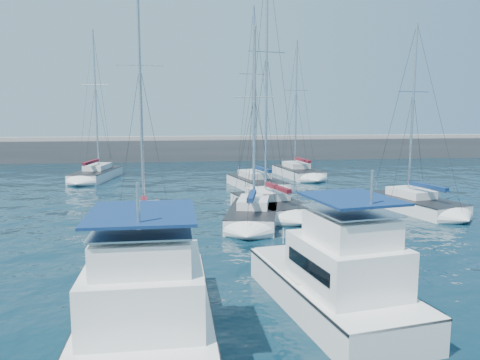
{
  "coord_description": "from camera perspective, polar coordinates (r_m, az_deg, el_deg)",
  "views": [
    {
      "loc": [
        -2.21,
        -17.41,
        7.02
      ],
      "look_at": [
        1.34,
        9.81,
        3.0
      ],
      "focal_mm": 35.0,
      "sensor_mm": 36.0,
      "label": 1
    }
  ],
  "objects": [
    {
      "name": "ground",
      "position": [
        18.91,
        -0.19,
        -13.47
      ],
      "size": [
        220.0,
        220.0,
        0.0
      ],
      "primitive_type": "plane",
      "color": "black",
      "rests_on": "ground"
    },
    {
      "name": "breakwater",
      "position": [
        69.7,
        -5.59,
        3.38
      ],
      "size": [
        160.0,
        6.0,
        4.45
      ],
      "color": "#424244",
      "rests_on": "ground"
    },
    {
      "name": "motor_yacht_port_inner",
      "position": [
        14.99,
        -11.26,
        -14.97
      ],
      "size": [
        3.95,
        9.06,
        4.69
      ],
      "rotation": [
        0.0,
        0.0,
        0.01
      ],
      "color": "white",
      "rests_on": "ground"
    },
    {
      "name": "motor_yacht_stbd_inner",
      "position": [
        17.01,
        11.66,
        -12.09
      ],
      "size": [
        4.68,
        8.6,
        4.69
      ],
      "rotation": [
        0.0,
        0.0,
        0.17
      ],
      "color": "white",
      "rests_on": "ground"
    },
    {
      "name": "sailboat_mid_b",
      "position": [
        28.09,
        -11.56,
        -5.18
      ],
      "size": [
        3.65,
        7.63,
        15.48
      ],
      "rotation": [
        0.0,
        0.0,
        0.08
      ],
      "color": "white",
      "rests_on": "ground"
    },
    {
      "name": "sailboat_mid_c",
      "position": [
        29.88,
        1.61,
        -4.26
      ],
      "size": [
        4.52,
        7.61,
        12.59
      ],
      "rotation": [
        0.0,
        0.0,
        -0.23
      ],
      "color": "white",
      "rests_on": "ground"
    },
    {
      "name": "sailboat_mid_d",
      "position": [
        32.94,
        3.63,
        -2.98
      ],
      "size": [
        4.9,
        8.06,
        17.85
      ],
      "rotation": [
        0.0,
        0.0,
        0.25
      ],
      "color": "white",
      "rests_on": "ground"
    },
    {
      "name": "sailboat_mid_e",
      "position": [
        35.59,
        20.5,
        -2.73
      ],
      "size": [
        4.76,
        7.82,
        13.41
      ],
      "rotation": [
        0.0,
        0.0,
        0.25
      ],
      "color": "white",
      "rests_on": "ground"
    },
    {
      "name": "sailboat_back_a",
      "position": [
        51.3,
        -17.11,
        0.69
      ],
      "size": [
        4.5,
        8.86,
        15.69
      ],
      "rotation": [
        0.0,
        0.0,
        -0.18
      ],
      "color": "white",
      "rests_on": "ground"
    },
    {
      "name": "sailboat_back_b",
      "position": [
        43.21,
        1.98,
        -0.29
      ],
      "size": [
        4.86,
        8.65,
        16.73
      ],
      "rotation": [
        0.0,
        0.0,
        0.22
      ],
      "color": "white",
      "rests_on": "ground"
    },
    {
      "name": "sailboat_back_c",
      "position": [
        51.2,
        7.03,
        0.98
      ],
      "size": [
        4.14,
        8.52,
        14.91
      ],
      "rotation": [
        0.0,
        0.0,
        0.14
      ],
      "color": "white",
      "rests_on": "ground"
    }
  ]
}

